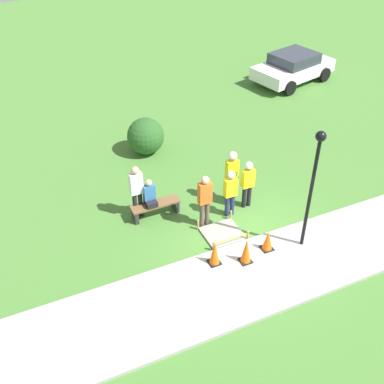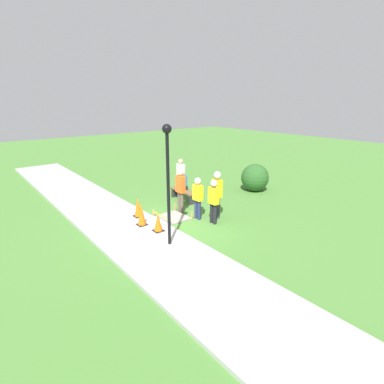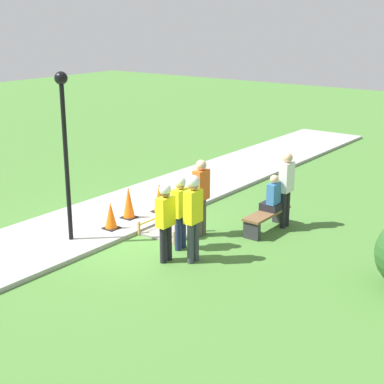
% 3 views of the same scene
% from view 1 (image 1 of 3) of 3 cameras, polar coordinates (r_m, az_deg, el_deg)
% --- Properties ---
extents(ground_plane, '(60.00, 60.00, 0.00)m').
position_cam_1_polar(ground_plane, '(14.50, 6.76, -5.76)').
color(ground_plane, '#477A33').
extents(sidewalk, '(28.00, 2.69, 0.10)m').
position_cam_1_polar(sidewalk, '(13.67, 9.65, -9.00)').
color(sidewalk, '#9E9E99').
rests_on(sidewalk, ground_plane).
extents(wet_concrete_patch, '(1.19, 1.10, 0.33)m').
position_cam_1_polar(wet_concrete_patch, '(14.62, 3.64, -4.93)').
color(wet_concrete_patch, gray).
rests_on(wet_concrete_patch, ground_plane).
extents(traffic_cone_near_patch, '(0.34, 0.34, 0.75)m').
position_cam_1_polar(traffic_cone_near_patch, '(13.35, 2.71, -7.22)').
color(traffic_cone_near_patch, black).
rests_on(traffic_cone_near_patch, sidewalk).
extents(traffic_cone_far_patch, '(0.34, 0.34, 0.80)m').
position_cam_1_polar(traffic_cone_far_patch, '(13.44, 6.44, -6.92)').
color(traffic_cone_far_patch, black).
rests_on(traffic_cone_far_patch, sidewalk).
extents(traffic_cone_sidewalk_edge, '(0.34, 0.34, 0.65)m').
position_cam_1_polar(traffic_cone_sidewalk_edge, '(13.96, 8.96, -5.67)').
color(traffic_cone_sidewalk_edge, black).
rests_on(traffic_cone_sidewalk_edge, sidewalk).
extents(park_bench, '(1.56, 0.44, 0.48)m').
position_cam_1_polar(park_bench, '(15.15, -4.36, -1.80)').
color(park_bench, '#2D2D33').
rests_on(park_bench, ground_plane).
extents(person_seated_on_bench, '(0.36, 0.44, 0.89)m').
position_cam_1_polar(person_seated_on_bench, '(14.85, -5.04, -0.33)').
color(person_seated_on_bench, black).
rests_on(person_seated_on_bench, park_bench).
extents(worker_supervisor, '(0.40, 0.27, 1.88)m').
position_cam_1_polar(worker_supervisor, '(15.31, 4.75, 2.40)').
color(worker_supervisor, '#383D47').
rests_on(worker_supervisor, ground_plane).
extents(worker_assistant, '(0.40, 0.24, 1.69)m').
position_cam_1_polar(worker_assistant, '(15.20, 6.64, 1.33)').
color(worker_assistant, black).
rests_on(worker_assistant, ground_plane).
extents(worker_trainee, '(0.40, 0.24, 1.66)m').
position_cam_1_polar(worker_trainee, '(14.79, 4.58, 0.25)').
color(worker_trainee, navy).
rests_on(worker_trainee, ground_plane).
extents(bystander_in_orange_shirt, '(0.40, 0.24, 1.82)m').
position_cam_1_polar(bystander_in_orange_shirt, '(14.30, 1.53, -0.74)').
color(bystander_in_orange_shirt, brown).
rests_on(bystander_in_orange_shirt, ground_plane).
extents(bystander_in_gray_shirt, '(0.40, 0.24, 1.85)m').
position_cam_1_polar(bystander_in_gray_shirt, '(14.75, -6.60, 0.41)').
color(bystander_in_gray_shirt, black).
rests_on(bystander_in_gray_shirt, ground_plane).
extents(lamppost_near, '(0.28, 0.28, 3.74)m').
position_cam_1_polar(lamppost_near, '(13.03, 14.26, 2.08)').
color(lamppost_near, black).
rests_on(lamppost_near, sidewalk).
extents(parked_car_white, '(4.38, 2.88, 1.43)m').
position_cam_1_polar(parked_car_white, '(24.54, 11.90, 14.32)').
color(parked_car_white, white).
rests_on(parked_car_white, ground_plane).
extents(shrub_rounded_near, '(1.39, 1.39, 1.39)m').
position_cam_1_polar(shrub_rounded_near, '(18.17, -5.52, 6.60)').
color(shrub_rounded_near, '#285623').
rests_on(shrub_rounded_near, ground_plane).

